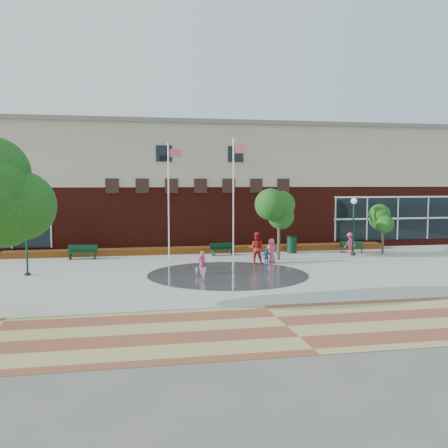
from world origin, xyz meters
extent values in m
plane|color=#666056|center=(0.00, 0.00, 0.00)|extent=(120.00, 120.00, 0.00)
cube|color=#A8A8A0|center=(0.00, 4.00, 0.00)|extent=(46.00, 18.00, 0.01)
cube|color=brown|center=(0.00, -7.00, 0.00)|extent=(46.00, 6.00, 0.01)
cylinder|color=#383A3D|center=(0.00, 3.00, 0.00)|extent=(8.40, 8.40, 0.01)
cube|color=#4A120C|center=(0.00, 17.50, 2.25)|extent=(44.00, 10.00, 4.50)
cube|color=tan|center=(0.00, 17.50, 6.75)|extent=(44.00, 10.00, 4.50)
cube|color=slate|center=(0.00, 17.50, 9.05)|extent=(44.40, 10.40, 0.30)
cube|color=black|center=(15.00, 12.48, 2.11)|extent=(10.00, 0.12, 3.19)
cube|color=black|center=(-2.50, 12.48, 6.79)|extent=(1.10, 0.10, 1.10)
cube|color=black|center=(2.50, 12.48, 6.79)|extent=(1.10, 0.10, 1.10)
cube|color=#9D0606|center=(0.00, 11.60, 0.00)|extent=(26.00, 1.20, 0.40)
cylinder|color=white|center=(-2.57, 8.49, 3.57)|extent=(0.09, 0.09, 7.13)
sphere|color=white|center=(-2.57, 8.49, 7.18)|extent=(0.14, 0.14, 0.14)
cube|color=#A43C50|center=(-2.19, 8.42, 6.61)|extent=(0.77, 0.17, 0.48)
cylinder|color=white|center=(1.76, 9.77, 3.78)|extent=(0.10, 0.10, 7.56)
sphere|color=white|center=(1.76, 9.77, 7.61)|extent=(0.16, 0.16, 0.16)
cube|color=#A43C50|center=(2.17, 9.62, 6.98)|extent=(0.83, 0.31, 0.53)
cylinder|color=black|center=(-10.26, 4.78, 1.50)|extent=(0.11, 0.11, 2.99)
cylinder|color=black|center=(-10.26, 4.78, 0.07)|extent=(0.32, 0.32, 0.14)
sphere|color=white|center=(-10.26, 4.78, 3.15)|extent=(0.35, 0.35, 0.35)
cylinder|color=black|center=(9.56, 8.43, 1.72)|extent=(0.12, 0.12, 3.43)
cylinder|color=black|center=(9.56, 8.43, 0.08)|extent=(0.36, 0.36, 0.16)
sphere|color=white|center=(9.56, 8.43, 3.61)|extent=(0.40, 0.40, 0.40)
cube|color=black|center=(-7.86, 10.06, 0.45)|extent=(1.87, 0.74, 0.06)
cube|color=black|center=(-7.83, 10.28, 0.69)|extent=(1.81, 0.29, 0.45)
cube|color=black|center=(1.11, 10.10, 0.41)|extent=(1.71, 0.80, 0.06)
cube|color=black|center=(1.07, 10.29, 0.63)|extent=(1.63, 0.39, 0.41)
cube|color=black|center=(10.00, 9.58, 0.40)|extent=(1.65, 1.00, 0.05)
cube|color=black|center=(10.07, 9.76, 0.60)|extent=(1.50, 0.63, 0.40)
cylinder|color=black|center=(5.96, 10.32, 0.57)|extent=(0.68, 0.68, 1.14)
cylinder|color=black|center=(5.96, 10.32, 1.16)|extent=(0.73, 0.73, 0.07)
cylinder|color=#413226|center=(4.17, 7.53, 1.33)|extent=(0.18, 0.18, 2.65)
cylinder|color=#413226|center=(11.87, 8.79, 0.99)|extent=(0.17, 0.17, 1.97)
cone|color=white|center=(-1.53, 1.50, 0.00)|extent=(0.33, 0.33, 0.64)
cone|color=white|center=(-1.66, 2.96, 0.00)|extent=(0.18, 0.18, 0.41)
imported|color=#CC3963|center=(-1.30, 3.38, 0.62)|extent=(0.54, 0.48, 1.25)
imported|color=#AD1C1A|center=(2.37, 6.15, 0.95)|extent=(1.13, 1.02, 1.91)
imported|color=#D64D6A|center=(3.34, 6.31, 0.75)|extent=(0.87, 0.81, 1.50)
imported|color=#175CAA|center=(2.82, 5.52, 0.50)|extent=(0.60, 0.27, 1.00)
imported|color=#DF415E|center=(9.66, 9.08, 0.73)|extent=(1.06, 0.81, 1.46)
camera|label=1|loc=(-5.44, -23.58, 4.89)|focal=42.00mm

